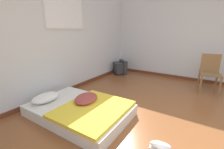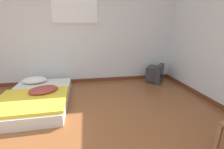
% 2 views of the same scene
% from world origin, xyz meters
% --- Properties ---
extents(ground_plane, '(20.00, 20.00, 0.00)m').
position_xyz_m(ground_plane, '(0.00, 0.00, 0.00)').
color(ground_plane, brown).
extents(wall_back, '(8.31, 0.08, 2.60)m').
position_xyz_m(wall_back, '(0.01, 2.74, 1.29)').
color(wall_back, silver).
rests_on(wall_back, ground_plane).
extents(wall_right, '(0.08, 7.82, 2.60)m').
position_xyz_m(wall_right, '(2.98, 0.00, 1.29)').
color(wall_right, silver).
rests_on(wall_right, ground_plane).
extents(mattress_bed, '(1.17, 1.73, 0.33)m').
position_xyz_m(mattress_bed, '(-0.31, 1.66, 0.13)').
color(mattress_bed, silver).
rests_on(mattress_bed, ground_plane).
extents(crt_tv, '(0.57, 0.58, 0.47)m').
position_xyz_m(crt_tv, '(2.44, 2.41, 0.22)').
color(crt_tv, '#333338').
rests_on(crt_tv, ground_plane).
extents(wooden_chair, '(0.50, 0.50, 0.91)m').
position_xyz_m(wooden_chair, '(2.27, -0.19, 0.53)').
color(wooden_chair, olive).
rests_on(wooden_chair, ground_plane).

